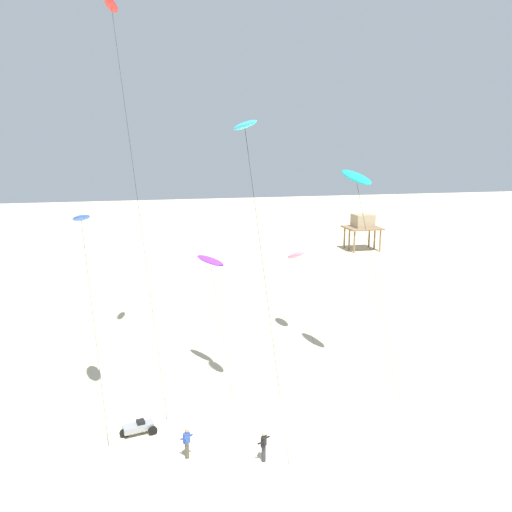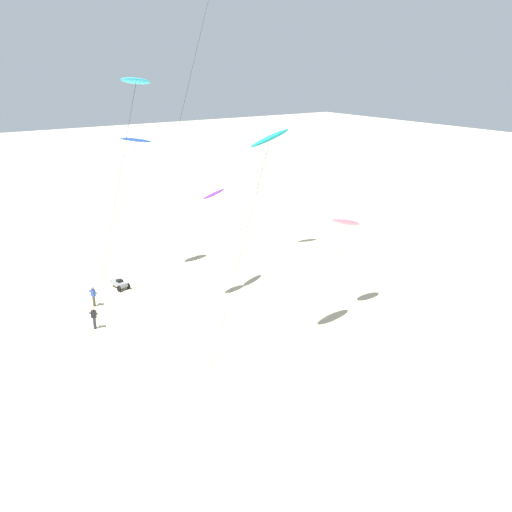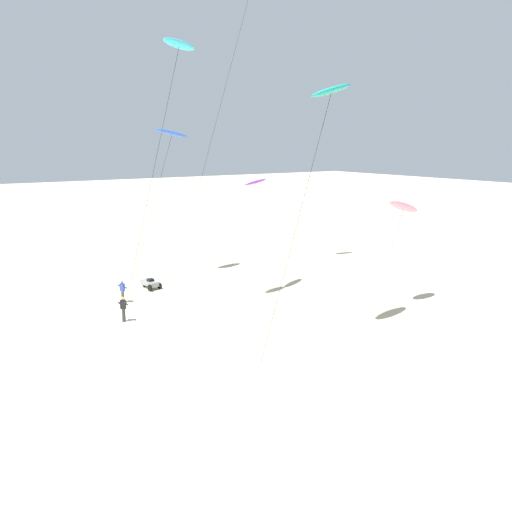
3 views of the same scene
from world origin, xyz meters
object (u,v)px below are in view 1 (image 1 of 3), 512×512
at_px(kite_teal, 356,178).
at_px(kite_flyer_nearest, 187,443).
at_px(stilt_house, 363,224).
at_px(kite_purple, 210,261).
at_px(kite_red, 112,11).
at_px(beach_buggy, 139,427).
at_px(kite_flyer_middle, 264,446).
at_px(kite_blue, 81,219).
at_px(kite_cyan, 245,128).
at_px(kite_pink, 296,255).

relative_size(kite_teal, kite_flyer_nearest, 8.84).
xyz_separation_m(kite_flyer_nearest, stilt_house, (32.59, 49.26, 3.26)).
distance_m(kite_purple, stilt_house, 49.73).
distance_m(kite_red, beach_buggy, 26.53).
relative_size(kite_teal, stilt_house, 2.63).
distance_m(kite_teal, kite_red, 19.63).
bearing_deg(kite_flyer_middle, kite_blue, 139.08).
bearing_deg(kite_blue, kite_flyer_middle, -40.92).
distance_m(kite_purple, kite_red, 17.78).
bearing_deg(kite_teal, kite_flyer_nearest, -147.40).
relative_size(kite_red, kite_flyer_middle, 15.32).
xyz_separation_m(kite_purple, beach_buggy, (-5.26, -6.63, -8.00)).
bearing_deg(beach_buggy, kite_teal, 18.67).
height_order(kite_cyan, kite_teal, kite_cyan).
distance_m(kite_purple, kite_blue, 9.25).
bearing_deg(kite_flyer_nearest, kite_purple, 73.59).
distance_m(kite_pink, beach_buggy, 20.14).
bearing_deg(beach_buggy, kite_flyer_nearest, -51.15).
relative_size(kite_red, stilt_house, 4.56).
distance_m(stilt_house, beach_buggy, 58.13).
xyz_separation_m(kite_pink, stilt_house, (21.46, 32.89, -2.88)).
bearing_deg(kite_purple, kite_flyer_middle, -84.59).
distance_m(kite_blue, beach_buggy, 12.43).
height_order(kite_pink, kite_red, kite_red).
bearing_deg(beach_buggy, kite_cyan, 1.93).
xyz_separation_m(kite_pink, kite_flyer_middle, (-7.26, -17.60, -6.14)).
height_order(kite_cyan, kite_blue, kite_cyan).
bearing_deg(kite_flyer_middle, kite_teal, 46.69).
relative_size(kite_blue, stilt_house, 2.24).
bearing_deg(kite_teal, kite_blue, -174.94).
xyz_separation_m(kite_purple, stilt_house, (29.75, 39.62, -4.28)).
height_order(stilt_house, beach_buggy, stilt_house).
bearing_deg(kite_cyan, kite_purple, 99.62).
xyz_separation_m(kite_pink, kite_teal, (1.55, -8.26, 7.00)).
bearing_deg(kite_blue, kite_red, 71.59).
xyz_separation_m(kite_teal, beach_buggy, (-15.09, -5.10, -13.60)).
bearing_deg(stilt_house, kite_teal, -115.82).
bearing_deg(stilt_house, kite_flyer_middle, -119.63).
bearing_deg(kite_cyan, stilt_house, 58.09).
xyz_separation_m(kite_cyan, beach_buggy, (-6.35, -0.21, -16.70)).
bearing_deg(kite_teal, kite_cyan, -150.81).
distance_m(kite_red, stilt_house, 54.55).
height_order(kite_flyer_nearest, beach_buggy, kite_flyer_nearest).
xyz_separation_m(stilt_house, beach_buggy, (-35.01, -46.25, -3.72)).
relative_size(kite_purple, stilt_house, 1.57).
bearing_deg(kite_red, kite_purple, -32.93).
bearing_deg(kite_flyer_middle, kite_flyer_nearest, 162.30).
bearing_deg(kite_pink, kite_cyan, -118.71).
bearing_deg(kite_pink, kite_red, -167.65).
relative_size(kite_purple, kite_blue, 0.70).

